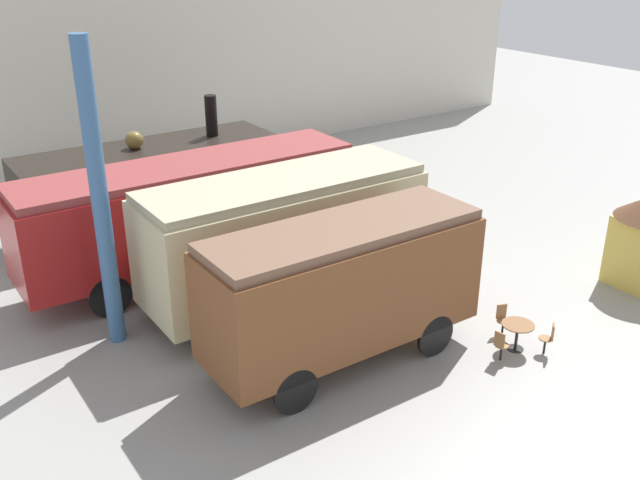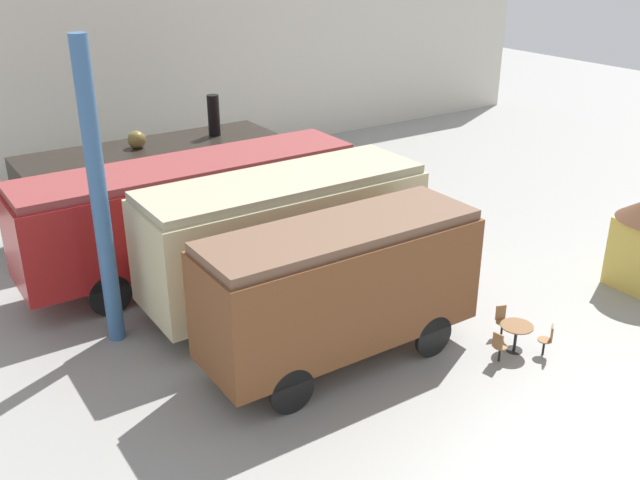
% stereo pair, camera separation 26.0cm
% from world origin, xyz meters
% --- Properties ---
extents(ground_plane, '(80.00, 80.00, 0.00)m').
position_xyz_m(ground_plane, '(0.00, 0.00, 0.00)').
color(ground_plane, gray).
extents(backdrop_wall, '(44.00, 0.15, 9.00)m').
position_xyz_m(backdrop_wall, '(0.00, 15.65, 4.50)').
color(backdrop_wall, beige).
rests_on(backdrop_wall, ground_plane).
extents(steam_locomotive, '(9.27, 2.75, 4.57)m').
position_xyz_m(steam_locomotive, '(-3.34, 8.57, 1.83)').
color(steam_locomotive, black).
rests_on(steam_locomotive, ground_plane).
extents(streamlined_locomotive, '(12.76, 2.64, 3.68)m').
position_xyz_m(streamlined_locomotive, '(-2.92, 4.17, 2.21)').
color(streamlined_locomotive, maroon).
rests_on(streamlined_locomotive, ground_plane).
extents(passenger_coach_vintage, '(8.23, 2.82, 3.86)m').
position_xyz_m(passenger_coach_vintage, '(-2.43, 0.86, 2.24)').
color(passenger_coach_vintage, beige).
rests_on(passenger_coach_vintage, ground_plane).
extents(passenger_coach_wooden, '(7.10, 2.43, 3.74)m').
position_xyz_m(passenger_coach_wooden, '(-2.92, -2.64, 2.21)').
color(passenger_coach_wooden, brown).
rests_on(passenger_coach_wooden, ground_plane).
extents(cafe_table_near, '(0.85, 0.85, 0.75)m').
position_xyz_m(cafe_table_near, '(1.16, -4.80, 0.59)').
color(cafe_table_near, black).
rests_on(cafe_table_near, ground_plane).
extents(cafe_chair_0, '(0.40, 0.41, 0.87)m').
position_xyz_m(cafe_chair_0, '(1.67, -5.41, 0.51)').
color(cafe_chair_0, black).
rests_on(cafe_chair_0, ground_plane).
extents(cafe_chair_1, '(0.37, 0.39, 0.87)m').
position_xyz_m(cafe_chair_1, '(1.42, -4.05, 0.51)').
color(cafe_chair_1, black).
rests_on(cafe_chair_1, ground_plane).
extents(cafe_chair_2, '(0.38, 0.36, 0.87)m').
position_xyz_m(cafe_chair_2, '(0.38, -4.95, 0.51)').
color(cafe_chair_2, black).
rests_on(cafe_chair_2, ground_plane).
extents(visitor_person, '(0.34, 0.34, 1.66)m').
position_xyz_m(visitor_person, '(1.71, -1.27, 0.90)').
color(visitor_person, '#262633').
rests_on(visitor_person, ground_plane).
extents(support_pillar, '(0.44, 0.44, 8.00)m').
position_xyz_m(support_pillar, '(-7.30, 1.61, 4.00)').
color(support_pillar, '#386093').
rests_on(support_pillar, ground_plane).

